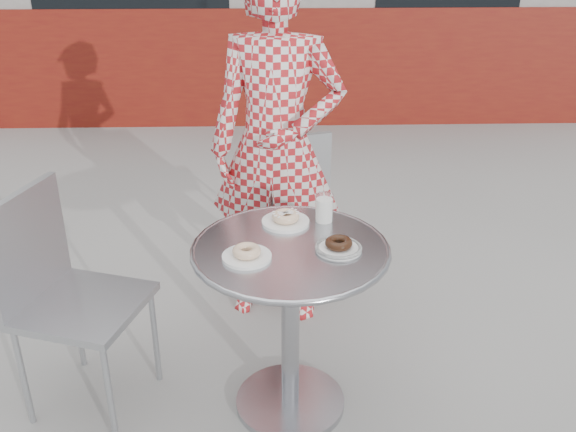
{
  "coord_description": "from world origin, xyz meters",
  "views": [
    {
      "loc": [
        -0.09,
        -1.88,
        1.74
      ],
      "look_at": [
        -0.03,
        0.14,
        0.77
      ],
      "focal_mm": 40.0,
      "sensor_mm": 36.0,
      "label": 1
    }
  ],
  "objects_px": {
    "bistro_table": "(290,289)",
    "chair_far": "(278,235)",
    "plate_checker": "(339,246)",
    "plate_far": "(286,219)",
    "chair_left": "(87,344)",
    "plate_near": "(247,254)",
    "milk_cup": "(324,209)",
    "seated_person": "(277,148)"
  },
  "relations": [
    {
      "from": "bistro_table",
      "to": "chair_far",
      "type": "bearing_deg",
      "value": 91.79
    },
    {
      "from": "plate_checker",
      "to": "plate_far",
      "type": "bearing_deg",
      "value": 129.86
    },
    {
      "from": "plate_far",
      "to": "plate_checker",
      "type": "height_order",
      "value": "plate_far"
    },
    {
      "from": "chair_left",
      "to": "plate_near",
      "type": "xyz_separation_m",
      "value": [
        0.62,
        -0.13,
        0.45
      ]
    },
    {
      "from": "chair_left",
      "to": "milk_cup",
      "type": "distance_m",
      "value": 1.03
    },
    {
      "from": "milk_cup",
      "to": "bistro_table",
      "type": "bearing_deg",
      "value": -123.51
    },
    {
      "from": "plate_near",
      "to": "milk_cup",
      "type": "bearing_deg",
      "value": 44.21
    },
    {
      "from": "plate_far",
      "to": "plate_checker",
      "type": "relative_size",
      "value": 1.09
    },
    {
      "from": "plate_far",
      "to": "bistro_table",
      "type": "bearing_deg",
      "value": -86.28
    },
    {
      "from": "seated_person",
      "to": "chair_left",
      "type": "bearing_deg",
      "value": -129.31
    },
    {
      "from": "milk_cup",
      "to": "chair_far",
      "type": "bearing_deg",
      "value": 102.1
    },
    {
      "from": "milk_cup",
      "to": "plate_far",
      "type": "bearing_deg",
      "value": -174.3
    },
    {
      "from": "seated_person",
      "to": "milk_cup",
      "type": "bearing_deg",
      "value": -62.07
    },
    {
      "from": "chair_far",
      "to": "seated_person",
      "type": "distance_m",
      "value": 0.6
    },
    {
      "from": "chair_far",
      "to": "seated_person",
      "type": "xyz_separation_m",
      "value": [
        -0.01,
        -0.25,
        0.55
      ]
    },
    {
      "from": "seated_person",
      "to": "bistro_table",
      "type": "bearing_deg",
      "value": -77.64
    },
    {
      "from": "bistro_table",
      "to": "plate_near",
      "type": "xyz_separation_m",
      "value": [
        -0.15,
        -0.07,
        0.19
      ]
    },
    {
      "from": "chair_left",
      "to": "plate_checker",
      "type": "xyz_separation_m",
      "value": [
        0.93,
        -0.08,
        0.44
      ]
    },
    {
      "from": "plate_near",
      "to": "plate_checker",
      "type": "relative_size",
      "value": 1.03
    },
    {
      "from": "chair_far",
      "to": "milk_cup",
      "type": "xyz_separation_m",
      "value": [
        0.16,
        -0.75,
        0.49
      ]
    },
    {
      "from": "chair_left",
      "to": "plate_far",
      "type": "bearing_deg",
      "value": -62.72
    },
    {
      "from": "chair_far",
      "to": "plate_far",
      "type": "distance_m",
      "value": 0.89
    },
    {
      "from": "chair_left",
      "to": "plate_checker",
      "type": "bearing_deg",
      "value": -77.36
    },
    {
      "from": "chair_left",
      "to": "bistro_table",
      "type": "bearing_deg",
      "value": -76.51
    },
    {
      "from": "plate_near",
      "to": "milk_cup",
      "type": "relative_size",
      "value": 1.55
    },
    {
      "from": "bistro_table",
      "to": "plate_checker",
      "type": "xyz_separation_m",
      "value": [
        0.16,
        -0.03,
        0.18
      ]
    },
    {
      "from": "chair_far",
      "to": "chair_left",
      "type": "distance_m",
      "value": 1.15
    },
    {
      "from": "milk_cup",
      "to": "chair_left",
      "type": "bearing_deg",
      "value": -170.94
    },
    {
      "from": "seated_person",
      "to": "milk_cup",
      "type": "relative_size",
      "value": 15.04
    },
    {
      "from": "bistro_table",
      "to": "plate_far",
      "type": "relative_size",
      "value": 3.97
    },
    {
      "from": "chair_far",
      "to": "milk_cup",
      "type": "height_order",
      "value": "chair_far"
    },
    {
      "from": "seated_person",
      "to": "milk_cup",
      "type": "xyz_separation_m",
      "value": [
        0.17,
        -0.5,
        -0.06
      ]
    },
    {
      "from": "bistro_table",
      "to": "plate_far",
      "type": "height_order",
      "value": "plate_far"
    },
    {
      "from": "chair_far",
      "to": "milk_cup",
      "type": "bearing_deg",
      "value": 84.88
    },
    {
      "from": "chair_left",
      "to": "seated_person",
      "type": "xyz_separation_m",
      "value": [
        0.73,
        0.64,
        0.54
      ]
    },
    {
      "from": "milk_cup",
      "to": "plate_checker",
      "type": "bearing_deg",
      "value": -81.92
    },
    {
      "from": "bistro_table",
      "to": "milk_cup",
      "type": "xyz_separation_m",
      "value": [
        0.13,
        0.2,
        0.22
      ]
    },
    {
      "from": "plate_near",
      "to": "seated_person",
      "type": "bearing_deg",
      "value": 81.7
    },
    {
      "from": "plate_near",
      "to": "plate_checker",
      "type": "xyz_separation_m",
      "value": [
        0.31,
        0.05,
        -0.0
      ]
    },
    {
      "from": "bistro_table",
      "to": "plate_checker",
      "type": "height_order",
      "value": "plate_checker"
    },
    {
      "from": "chair_far",
      "to": "plate_checker",
      "type": "height_order",
      "value": "chair_far"
    },
    {
      "from": "chair_far",
      "to": "milk_cup",
      "type": "relative_size",
      "value": 7.76
    }
  ]
}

